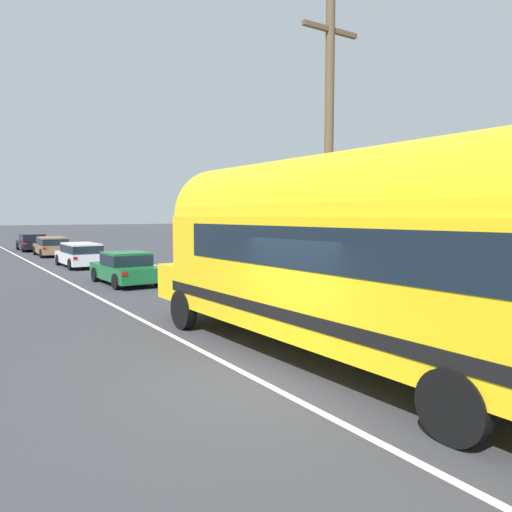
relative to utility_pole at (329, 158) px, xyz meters
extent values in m
plane|color=#38383D|center=(-4.07, -2.99, -4.42)|extent=(300.00, 300.00, 0.00)
cube|color=silver|center=(-4.07, 9.01, -4.42)|extent=(0.14, 80.00, 0.01)
cube|color=silver|center=(-0.43, 9.01, -4.42)|extent=(0.12, 80.00, 0.01)
cube|color=#9E9B93|center=(0.49, 7.01, -4.35)|extent=(1.83, 90.00, 0.15)
cylinder|color=brown|center=(0.00, 0.00, -0.17)|extent=(0.24, 0.24, 8.50)
cube|color=brown|center=(0.00, 0.00, 3.28)|extent=(1.80, 0.12, 0.12)
cube|color=yellow|center=(-2.23, -2.90, -2.67)|extent=(2.79, 9.78, 2.30)
cylinder|color=yellow|center=(-2.23, -2.90, -1.52)|extent=(2.73, 9.68, 2.45)
cube|color=yellow|center=(-2.39, 2.61, -3.35)|extent=(2.30, 1.37, 0.95)
cube|color=black|center=(-2.23, -2.90, -3.32)|extent=(2.83, 9.82, 0.24)
cube|color=black|center=(-2.22, -3.20, -2.07)|extent=(2.76, 7.98, 0.76)
cube|color=black|center=(-2.37, 2.01, -2.02)|extent=(2.14, 0.16, 0.96)
cube|color=silver|center=(-2.41, 3.30, -3.47)|extent=(0.90, 0.13, 0.56)
cylinder|color=black|center=(-3.53, 1.52, -3.92)|extent=(0.29, 1.01, 1.00)
cylinder|color=black|center=(-1.19, 1.59, -3.92)|extent=(0.29, 1.01, 1.00)
cylinder|color=black|center=(-3.30, -6.18, -3.92)|extent=(0.29, 1.01, 1.00)
cube|color=#196633|center=(-2.13, 10.48, -3.90)|extent=(1.93, 4.25, 0.60)
cube|color=#196633|center=(-2.13, 10.36, -3.33)|extent=(1.66, 1.90, 0.55)
cube|color=black|center=(-2.13, 10.36, -3.36)|extent=(1.73, 1.94, 0.43)
cube|color=red|center=(-2.86, 8.35, -3.72)|extent=(0.20, 0.05, 0.14)
cube|color=red|center=(-1.29, 8.39, -3.72)|extent=(0.20, 0.05, 0.14)
cylinder|color=black|center=(-3.03, 11.86, -4.10)|extent=(0.22, 0.65, 0.64)
cylinder|color=black|center=(-1.30, 11.90, -4.10)|extent=(0.22, 0.65, 0.64)
cylinder|color=black|center=(-2.96, 9.06, -4.10)|extent=(0.22, 0.65, 0.64)
cylinder|color=black|center=(-1.22, 9.10, -4.10)|extent=(0.22, 0.65, 0.64)
cube|color=white|center=(-2.12, 18.66, -3.90)|extent=(1.79, 4.56, 0.60)
cube|color=white|center=(-2.12, 18.18, -3.33)|extent=(1.58, 3.10, 0.55)
cube|color=black|center=(-2.12, 18.18, -3.36)|extent=(1.64, 3.14, 0.43)
cube|color=red|center=(-2.86, 16.37, -3.72)|extent=(0.20, 0.04, 0.14)
cube|color=red|center=(-1.35, 16.38, -3.72)|extent=(0.20, 0.04, 0.14)
cylinder|color=black|center=(-2.97, 20.22, -4.10)|extent=(0.20, 0.64, 0.64)
cylinder|color=black|center=(-1.30, 20.24, -4.10)|extent=(0.20, 0.64, 0.64)
cylinder|color=black|center=(-2.95, 17.08, -4.10)|extent=(0.20, 0.64, 0.64)
cylinder|color=black|center=(-1.28, 17.09, -4.10)|extent=(0.20, 0.64, 0.64)
cube|color=olive|center=(-2.02, 27.55, -3.90)|extent=(1.90, 4.57, 0.60)
cube|color=olive|center=(-2.03, 27.07, -3.33)|extent=(1.68, 3.12, 0.55)
cube|color=black|center=(-2.03, 27.07, -3.36)|extent=(1.74, 3.16, 0.43)
cube|color=red|center=(-2.86, 25.28, -3.72)|extent=(0.20, 0.04, 0.14)
cube|color=red|center=(-1.28, 25.25, -3.72)|extent=(0.20, 0.04, 0.14)
cylinder|color=black|center=(-2.87, 29.14, -4.10)|extent=(0.21, 0.64, 0.64)
cylinder|color=black|center=(-1.13, 29.10, -4.10)|extent=(0.21, 0.64, 0.64)
cylinder|color=black|center=(-2.92, 25.99, -4.10)|extent=(0.21, 0.64, 0.64)
cylinder|color=black|center=(-1.18, 25.96, -4.10)|extent=(0.21, 0.64, 0.64)
cube|color=black|center=(-2.33, 33.92, -3.90)|extent=(1.89, 4.71, 0.60)
cube|color=black|center=(-2.33, 33.80, -3.33)|extent=(1.69, 2.36, 0.55)
cube|color=black|center=(-2.33, 33.80, -3.36)|extent=(1.75, 2.40, 0.43)
cube|color=red|center=(-3.14, 31.56, -3.72)|extent=(0.20, 0.04, 0.14)
cube|color=red|center=(-1.50, 31.56, -3.72)|extent=(0.20, 0.04, 0.14)
cylinder|color=black|center=(-3.23, 35.57, -4.10)|extent=(0.20, 0.64, 0.64)
cylinder|color=black|center=(-1.43, 35.57, -4.10)|extent=(0.20, 0.64, 0.64)
cylinder|color=black|center=(-3.22, 32.27, -4.10)|extent=(0.20, 0.64, 0.64)
cylinder|color=black|center=(-1.42, 32.27, -4.10)|extent=(0.20, 0.64, 0.64)
camera|label=1|loc=(-8.69, -9.85, -1.50)|focal=34.17mm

